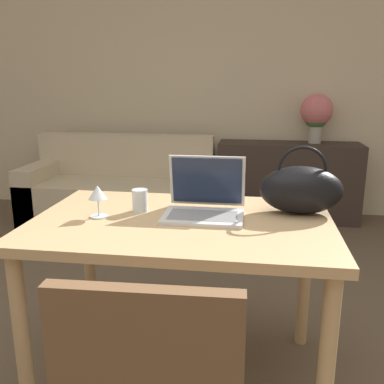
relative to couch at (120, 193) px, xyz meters
The scene contains 9 objects.
wall_back 1.56m from the couch, 32.32° to the left, with size 10.00×0.06×2.70m.
dining_table 2.35m from the couch, 65.59° to the right, with size 1.25×0.81×0.76m.
couch is the anchor object (origin of this frame).
sideboard 1.63m from the couch, 12.62° to the left, with size 1.35×0.40×0.75m.
laptop 2.34m from the couch, 62.66° to the right, with size 0.34×0.29×0.25m.
drinking_glass 2.23m from the couch, 69.55° to the right, with size 0.07×0.07×0.10m.
wine_glass 2.29m from the couch, 74.20° to the right, with size 0.08×0.08×0.14m.
handbag 2.51m from the couch, 53.28° to the right, with size 0.36×0.19×0.30m.
flower_vase 2.00m from the couch, 12.24° to the left, with size 0.30×0.30×0.46m.
Camera 1 is at (0.28, -1.13, 1.33)m, focal length 40.00 mm.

